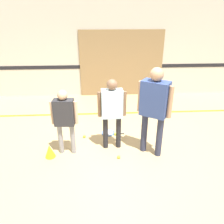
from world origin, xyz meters
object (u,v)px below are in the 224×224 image
(person_student_right, at_px, (154,103))
(tennis_ball_stray_left, at_px, (84,136))
(person_instructor, at_px, (112,107))
(tennis_ball_near_instructor, at_px, (119,157))
(racket_spare_on_floor, at_px, (109,133))
(training_cone, at_px, (50,151))
(tennis_ball_by_spare_racket, at_px, (115,134))
(person_student_left, at_px, (64,116))

(person_student_right, relative_size, tennis_ball_stray_left, 27.80)
(person_student_right, bearing_deg, person_instructor, 16.67)
(person_instructor, relative_size, tennis_ball_near_instructor, 23.50)
(racket_spare_on_floor, relative_size, training_cone, 2.07)
(tennis_ball_stray_left, bearing_deg, training_cone, -132.53)
(person_student_right, relative_size, racket_spare_on_floor, 3.18)
(person_student_right, relative_size, tennis_ball_near_instructor, 27.80)
(person_instructor, relative_size, tennis_ball_by_spare_racket, 23.50)
(person_student_right, relative_size, tennis_ball_by_spare_racket, 27.80)
(person_instructor, bearing_deg, tennis_ball_near_instructor, -76.62)
(tennis_ball_stray_left, distance_m, training_cone, 0.98)
(person_student_right, relative_size, training_cone, 6.60)
(racket_spare_on_floor, bearing_deg, training_cone, -134.84)
(tennis_ball_stray_left, bearing_deg, person_student_left, -118.51)
(racket_spare_on_floor, bearing_deg, tennis_ball_by_spare_racket, -21.34)
(person_student_left, distance_m, tennis_ball_stray_left, 1.07)
(person_instructor, height_order, person_student_left, person_instructor)
(tennis_ball_by_spare_racket, height_order, tennis_ball_stray_left, same)
(person_instructor, xyz_separation_m, person_student_left, (-0.95, -0.16, -0.09))
(person_student_left, relative_size, tennis_ball_near_instructor, 21.31)
(tennis_ball_near_instructor, height_order, tennis_ball_stray_left, same)
(tennis_ball_by_spare_racket, distance_m, tennis_ball_stray_left, 0.75)
(person_instructor, xyz_separation_m, person_student_right, (0.80, -0.26, 0.18))
(racket_spare_on_floor, height_order, training_cone, training_cone)
(racket_spare_on_floor, distance_m, tennis_ball_by_spare_racket, 0.19)
(person_student_left, distance_m, training_cone, 0.82)
(racket_spare_on_floor, xyz_separation_m, training_cone, (-1.25, -0.89, 0.13))
(racket_spare_on_floor, distance_m, tennis_ball_stray_left, 0.62)
(training_cone, bearing_deg, person_student_left, 21.57)
(person_student_left, bearing_deg, tennis_ball_by_spare_racket, 34.91)
(person_student_left, xyz_separation_m, racket_spare_on_floor, (0.91, 0.75, -0.86))
(training_cone, bearing_deg, racket_spare_on_floor, 35.42)
(racket_spare_on_floor, relative_size, tennis_ball_near_instructor, 8.73)
(person_student_right, distance_m, tennis_ball_near_instructor, 1.31)
(person_student_right, distance_m, training_cone, 2.33)
(person_student_left, bearing_deg, racket_spare_on_floor, 43.01)
(person_instructor, height_order, tennis_ball_near_instructor, person_instructor)
(tennis_ball_stray_left, relative_size, training_cone, 0.24)
(tennis_ball_near_instructor, bearing_deg, person_student_left, 165.46)
(person_student_left, relative_size, training_cone, 5.06)
(tennis_ball_by_spare_racket, relative_size, training_cone, 0.24)
(training_cone, bearing_deg, person_instructor, 12.72)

